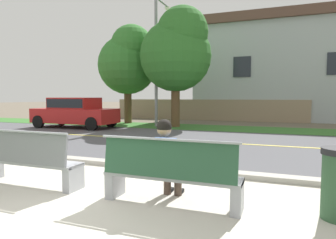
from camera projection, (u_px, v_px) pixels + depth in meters
ground_plane at (203, 136)px, 11.67m from camera, size 140.00×140.00×0.00m
sidewalk_pavement at (88, 197)px, 4.58m from camera, size 44.00×3.60×0.01m
curb_edge at (142, 166)px, 6.40m from camera, size 44.00×0.30×0.11m
street_asphalt at (193, 141)px, 10.27m from camera, size 52.00×8.00×0.01m
road_centre_line at (193, 141)px, 10.27m from camera, size 48.00×0.14×0.01m
far_verge_grass at (218, 128)px, 14.68m from camera, size 48.00×2.80×0.02m
bench_left at (27, 160)px, 5.10m from camera, size 2.03×0.48×1.01m
bench_right at (170, 175)px, 4.16m from camera, size 2.03×0.48×1.01m
seated_person_blue at (166, 157)px, 4.34m from camera, size 0.52×0.68×1.25m
car_red_near at (75, 111)px, 14.89m from camera, size 4.30×1.86×1.54m
streetlamp at (158, 52)px, 15.33m from camera, size 0.24×2.10×6.89m
shade_tree_far_left at (129, 61)px, 17.07m from camera, size 3.46×3.46×5.72m
shade_tree_left at (177, 50)px, 14.91m from camera, size 3.70×3.70×6.11m
garden_wall at (205, 110)px, 19.72m from camera, size 13.00×0.36×1.40m
house_across_street at (286, 69)px, 20.69m from camera, size 12.91×6.91×6.97m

